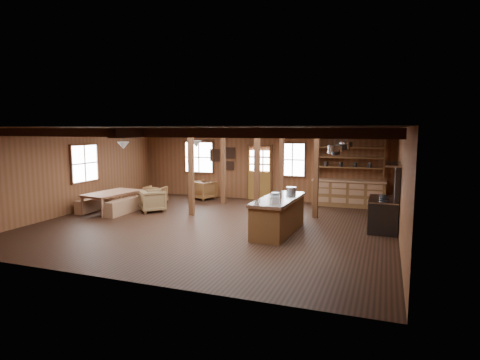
% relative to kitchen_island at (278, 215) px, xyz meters
% --- Properties ---
extents(room, '(10.04, 9.04, 2.84)m').
position_rel_kitchen_island_xyz_m(room, '(-1.98, 0.18, 0.92)').
color(room, black).
rests_on(room, ground).
extents(ceiling_joists, '(9.80, 8.82, 0.18)m').
position_rel_kitchen_island_xyz_m(ceiling_joists, '(-1.98, 0.35, 2.20)').
color(ceiling_joists, black).
rests_on(ceiling_joists, ceiling).
extents(timber_posts, '(3.95, 2.35, 2.80)m').
position_rel_kitchen_island_xyz_m(timber_posts, '(-1.46, 2.26, 0.92)').
color(timber_posts, '#3E2011').
rests_on(timber_posts, floor).
extents(back_door, '(1.02, 0.08, 2.15)m').
position_rel_kitchen_island_xyz_m(back_door, '(-1.98, 4.63, 0.40)').
color(back_door, brown).
rests_on(back_door, floor).
extents(window_back_left, '(1.32, 0.06, 1.32)m').
position_rel_kitchen_island_xyz_m(window_back_left, '(-4.58, 4.64, 1.12)').
color(window_back_left, white).
rests_on(window_back_left, wall_back).
extents(window_back_right, '(1.02, 0.06, 1.32)m').
position_rel_kitchen_island_xyz_m(window_back_right, '(-0.68, 4.64, 1.12)').
color(window_back_right, white).
rests_on(window_back_right, wall_back).
extents(window_left, '(0.14, 1.24, 1.32)m').
position_rel_kitchen_island_xyz_m(window_left, '(-6.94, 0.68, 1.12)').
color(window_left, white).
rests_on(window_left, wall_back).
extents(notice_boards, '(1.08, 0.03, 0.90)m').
position_rel_kitchen_island_xyz_m(notice_boards, '(-3.48, 4.63, 1.16)').
color(notice_boards, silver).
rests_on(notice_boards, wall_back).
extents(back_counter, '(2.55, 0.60, 2.45)m').
position_rel_kitchen_island_xyz_m(back_counter, '(1.42, 4.38, 0.12)').
color(back_counter, brown).
rests_on(back_counter, floor).
extents(pendant_lamps, '(1.86, 2.36, 0.66)m').
position_rel_kitchen_island_xyz_m(pendant_lamps, '(-4.23, 1.18, 1.77)').
color(pendant_lamps, '#2C2C2E').
rests_on(pendant_lamps, ceiling).
extents(pot_rack, '(0.42, 3.00, 0.44)m').
position_rel_kitchen_island_xyz_m(pot_rack, '(1.51, 0.54, 1.81)').
color(pot_rack, '#2C2C2E').
rests_on(pot_rack, ceiling).
extents(kitchen_island, '(0.98, 2.53, 1.20)m').
position_rel_kitchen_island_xyz_m(kitchen_island, '(0.00, 0.00, 0.00)').
color(kitchen_island, brown).
rests_on(kitchen_island, floor).
extents(step_stool, '(0.54, 0.46, 0.41)m').
position_rel_kitchen_island_xyz_m(step_stool, '(-0.74, 1.97, -0.27)').
color(step_stool, '#9B6646').
rests_on(step_stool, floor).
extents(commercial_range, '(0.78, 1.49, 1.84)m').
position_rel_kitchen_island_xyz_m(commercial_range, '(2.67, 1.23, 0.13)').
color(commercial_range, '#2C2C2E').
rests_on(commercial_range, floor).
extents(dining_table, '(1.28, 2.00, 0.66)m').
position_rel_kitchen_island_xyz_m(dining_table, '(-5.88, 0.71, -0.15)').
color(dining_table, '#915F42').
rests_on(dining_table, floor).
extents(bench_wall, '(0.30, 1.60, 0.44)m').
position_rel_kitchen_island_xyz_m(bench_wall, '(-6.63, 0.71, -0.26)').
color(bench_wall, '#9B6646').
rests_on(bench_wall, floor).
extents(bench_aisle, '(0.33, 1.74, 0.48)m').
position_rel_kitchen_island_xyz_m(bench_aisle, '(-5.38, 0.71, -0.24)').
color(bench_aisle, '#9B6646').
rests_on(bench_aisle, floor).
extents(armchair_a, '(0.77, 0.79, 0.66)m').
position_rel_kitchen_island_xyz_m(armchair_a, '(-5.32, 2.46, -0.15)').
color(armchair_a, brown).
rests_on(armchair_a, floor).
extents(armchair_b, '(1.03, 1.04, 0.73)m').
position_rel_kitchen_island_xyz_m(armchair_b, '(-4.06, 3.97, -0.11)').
color(armchair_b, brown).
rests_on(armchair_b, floor).
extents(armchair_c, '(1.11, 1.11, 0.72)m').
position_rel_kitchen_island_xyz_m(armchair_c, '(-4.66, 1.23, -0.12)').
color(armchair_c, brown).
rests_on(armchair_c, floor).
extents(counter_pot, '(0.29, 0.29, 0.17)m').
position_rel_kitchen_island_xyz_m(counter_pot, '(0.13, 0.92, 0.55)').
color(counter_pot, '#ADB0B4').
rests_on(counter_pot, kitchen_island).
extents(bowl, '(0.30, 0.30, 0.06)m').
position_rel_kitchen_island_xyz_m(bowl, '(-0.22, 0.47, 0.49)').
color(bowl, silver).
rests_on(bowl, kitchen_island).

